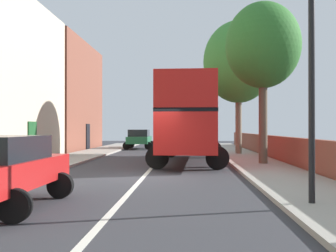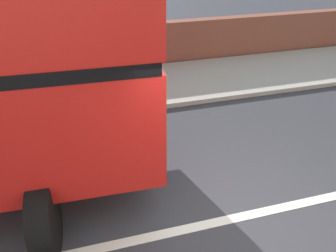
% 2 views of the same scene
% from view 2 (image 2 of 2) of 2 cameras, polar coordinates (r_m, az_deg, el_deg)
% --- Properties ---
extents(ground_plane, '(84.00, 84.00, 0.00)m').
position_cam_2_polar(ground_plane, '(5.19, 10.34, -16.25)').
color(ground_plane, '#333338').
extents(road_centre_line, '(0.16, 54.00, 0.01)m').
position_cam_2_polar(road_centre_line, '(5.18, 10.34, -16.23)').
color(road_centre_line, silver).
rests_on(road_centre_line, ground).
extents(sidewalk_right, '(2.60, 60.00, 0.12)m').
position_cam_2_polar(sidewalk_right, '(8.93, -2.49, 7.45)').
color(sidewalk_right, '#9E998E').
rests_on(sidewalk_right, ground).
extents(boundary_wall_right, '(0.36, 54.00, 1.33)m').
position_cam_2_polar(boundary_wall_right, '(10.12, -4.61, 14.18)').
color(boundary_wall_right, brown).
rests_on(boundary_wall_right, ground).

